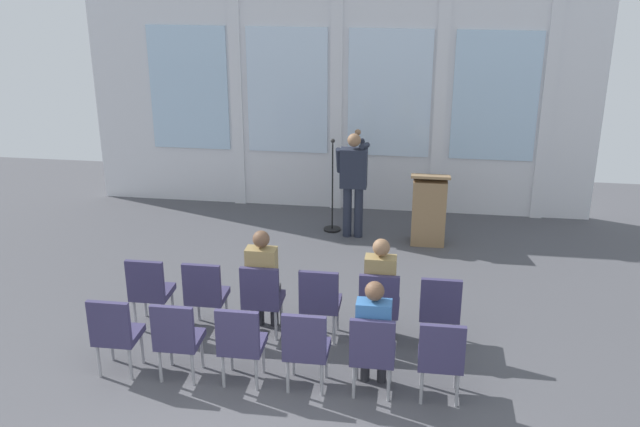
# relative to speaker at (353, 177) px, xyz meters

# --- Properties ---
(rear_partition) EXTENTS (8.70, 0.14, 4.20)m
(rear_partition) POSITION_rel_speaker_xyz_m (-0.36, 1.33, 1.11)
(rear_partition) COLOR silver
(rear_partition) RESTS_ON ground
(speaker) EXTENTS (0.51, 0.69, 1.70)m
(speaker) POSITION_rel_speaker_xyz_m (0.00, 0.00, 0.00)
(speaker) COLOR #232838
(speaker) RESTS_ON ground
(mic_stand) EXTENTS (0.28, 0.28, 1.55)m
(mic_stand) POSITION_rel_speaker_xyz_m (-0.36, 0.20, -0.66)
(mic_stand) COLOR black
(mic_stand) RESTS_ON ground
(lectern) EXTENTS (0.60, 0.48, 1.16)m
(lectern) POSITION_rel_speaker_xyz_m (1.20, -0.11, -0.44)
(lectern) COLOR #93724C
(lectern) RESTS_ON ground
(chair_r0_c0) EXTENTS (0.46, 0.44, 0.94)m
(chair_r0_c0) POSITION_rel_speaker_xyz_m (-2.15, -3.30, -0.46)
(chair_r0_c0) COLOR #99999E
(chair_r0_c0) RESTS_ON ground
(chair_r0_c1) EXTENTS (0.46, 0.44, 0.94)m
(chair_r0_c1) POSITION_rel_speaker_xyz_m (-1.45, -3.30, -0.46)
(chair_r0_c1) COLOR #99999E
(chair_r0_c1) RESTS_ON ground
(chair_r0_c2) EXTENTS (0.46, 0.44, 0.94)m
(chair_r0_c2) POSITION_rel_speaker_xyz_m (-0.76, -3.30, -0.46)
(chair_r0_c2) COLOR #99999E
(chair_r0_c2) RESTS_ON ground
(audience_r0_c2) EXTENTS (0.36, 0.39, 1.34)m
(audience_r0_c2) POSITION_rel_speaker_xyz_m (-0.76, -3.22, -0.25)
(audience_r0_c2) COLOR #2D2D33
(audience_r0_c2) RESTS_ON ground
(chair_r0_c3) EXTENTS (0.46, 0.44, 0.94)m
(chair_r0_c3) POSITION_rel_speaker_xyz_m (-0.06, -3.30, -0.46)
(chair_r0_c3) COLOR #99999E
(chair_r0_c3) RESTS_ON ground
(chair_r0_c4) EXTENTS (0.46, 0.44, 0.94)m
(chair_r0_c4) POSITION_rel_speaker_xyz_m (0.64, -3.30, -0.46)
(chair_r0_c4) COLOR #99999E
(chair_r0_c4) RESTS_ON ground
(audience_r0_c4) EXTENTS (0.36, 0.39, 1.32)m
(audience_r0_c4) POSITION_rel_speaker_xyz_m (0.64, -3.22, -0.26)
(audience_r0_c4) COLOR #2D2D33
(audience_r0_c4) RESTS_ON ground
(chair_r0_c5) EXTENTS (0.46, 0.44, 0.94)m
(chair_r0_c5) POSITION_rel_speaker_xyz_m (1.33, -3.30, -0.46)
(chair_r0_c5) COLOR #99999E
(chair_r0_c5) RESTS_ON ground
(chair_r1_c0) EXTENTS (0.46, 0.44, 0.94)m
(chair_r1_c0) POSITION_rel_speaker_xyz_m (-2.15, -4.35, -0.46)
(chair_r1_c0) COLOR #99999E
(chair_r1_c0) RESTS_ON ground
(chair_r1_c1) EXTENTS (0.46, 0.44, 0.94)m
(chair_r1_c1) POSITION_rel_speaker_xyz_m (-1.45, -4.35, -0.46)
(chair_r1_c1) COLOR #99999E
(chair_r1_c1) RESTS_ON ground
(chair_r1_c2) EXTENTS (0.46, 0.44, 0.94)m
(chair_r1_c2) POSITION_rel_speaker_xyz_m (-0.76, -4.35, -0.46)
(chair_r1_c2) COLOR #99999E
(chair_r1_c2) RESTS_ON ground
(chair_r1_c3) EXTENTS (0.46, 0.44, 0.94)m
(chair_r1_c3) POSITION_rel_speaker_xyz_m (-0.06, -4.35, -0.46)
(chair_r1_c3) COLOR #99999E
(chair_r1_c3) RESTS_ON ground
(chair_r1_c4) EXTENTS (0.46, 0.44, 0.94)m
(chair_r1_c4) POSITION_rel_speaker_xyz_m (0.64, -4.35, -0.46)
(chair_r1_c4) COLOR #99999E
(chair_r1_c4) RESTS_ON ground
(audience_r1_c4) EXTENTS (0.36, 0.39, 1.29)m
(audience_r1_c4) POSITION_rel_speaker_xyz_m (0.64, -4.26, -0.27)
(audience_r1_c4) COLOR #2D2D33
(audience_r1_c4) RESTS_ON ground
(chair_r1_c5) EXTENTS (0.46, 0.44, 0.94)m
(chair_r1_c5) POSITION_rel_speaker_xyz_m (1.33, -4.35, -0.46)
(chair_r1_c5) COLOR #99999E
(chair_r1_c5) RESTS_ON ground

